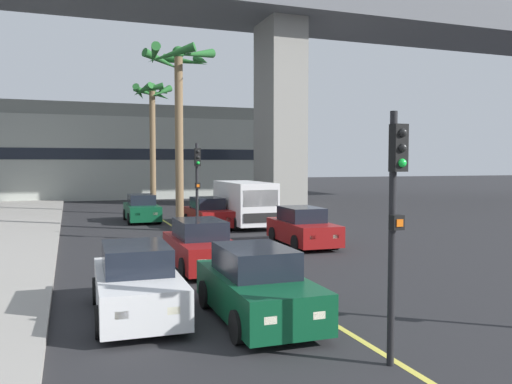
# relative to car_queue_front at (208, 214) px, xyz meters

# --- Properties ---
(lane_stripe_center) EXTENTS (0.14, 56.00, 0.01)m
(lane_stripe_center) POSITION_rel_car_queue_front_xyz_m (-1.64, -1.93, -0.72)
(lane_stripe_center) COLOR #DBCC4C
(lane_stripe_center) RESTS_ON ground
(bridge_overpass) EXTENTS (84.23, 8.00, 18.52)m
(bridge_overpass) POSITION_rel_car_queue_front_xyz_m (-0.68, 11.77, 14.20)
(bridge_overpass) COLOR slate
(bridge_overpass) RESTS_ON ground
(pier_building_backdrop) EXTENTS (31.79, 8.04, 8.75)m
(pier_building_backdrop) POSITION_rel_car_queue_front_xyz_m (-1.64, 25.97, 3.59)
(pier_building_backdrop) COLOR #ADB2A8
(pier_building_backdrop) RESTS_ON ground
(car_queue_front) EXTENTS (1.90, 4.13, 1.56)m
(car_queue_front) POSITION_rel_car_queue_front_xyz_m (0.00, 0.00, 0.00)
(car_queue_front) COLOR maroon
(car_queue_front) RESTS_ON ground
(car_queue_second) EXTENTS (1.84, 4.10, 1.56)m
(car_queue_second) POSITION_rel_car_queue_front_xyz_m (-2.90, -10.28, 0.00)
(car_queue_second) COLOR maroon
(car_queue_second) RESTS_ON ground
(car_queue_third) EXTENTS (1.94, 4.16, 1.56)m
(car_queue_third) POSITION_rel_car_queue_front_xyz_m (2.12, -7.08, 0.00)
(car_queue_third) COLOR maroon
(car_queue_third) RESTS_ON ground
(car_queue_fourth) EXTENTS (1.87, 4.12, 1.56)m
(car_queue_fourth) POSITION_rel_car_queue_front_xyz_m (-3.05, -15.88, 0.00)
(car_queue_fourth) COLOR #0C4728
(car_queue_fourth) RESTS_ON ground
(car_queue_fifth) EXTENTS (1.91, 4.14, 1.56)m
(car_queue_fifth) POSITION_rel_car_queue_front_xyz_m (-5.42, -14.70, 0.00)
(car_queue_fifth) COLOR white
(car_queue_fifth) RESTS_ON ground
(car_queue_sixth) EXTENTS (1.87, 4.12, 1.56)m
(car_queue_sixth) POSITION_rel_car_queue_front_xyz_m (-2.89, 3.86, 0.00)
(car_queue_sixth) COLOR #0C4728
(car_queue_sixth) RESTS_ON ground
(delivery_van) EXTENTS (2.21, 5.28, 2.36)m
(delivery_van) POSITION_rel_car_queue_front_xyz_m (1.89, -0.31, 0.57)
(delivery_van) COLOR white
(delivery_van) RESTS_ON ground
(traffic_light_median_near) EXTENTS (0.24, 0.37, 4.20)m
(traffic_light_median_near) POSITION_rel_car_queue_front_xyz_m (-1.82, -19.08, 1.99)
(traffic_light_median_near) COLOR black
(traffic_light_median_near) RESTS_ON ground
(traffic_light_median_far) EXTENTS (0.24, 0.37, 4.20)m
(traffic_light_median_far) POSITION_rel_car_queue_front_xyz_m (-1.65, -4.63, 1.99)
(traffic_light_median_far) COLOR black
(traffic_light_median_far) RESTS_ON ground
(palm_tree_near_median) EXTENTS (2.67, 2.71, 8.52)m
(palm_tree_near_median) POSITION_rel_car_queue_front_xyz_m (-1.62, 7.95, 5.99)
(palm_tree_near_median) COLOR brown
(palm_tree_near_median) RESTS_ON ground
(palm_tree_mid_median) EXTENTS (3.46, 3.60, 9.02)m
(palm_tree_mid_median) POSITION_rel_car_queue_front_xyz_m (-1.65, -0.89, 6.42)
(palm_tree_mid_median) COLOR brown
(palm_tree_mid_median) RESTS_ON ground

